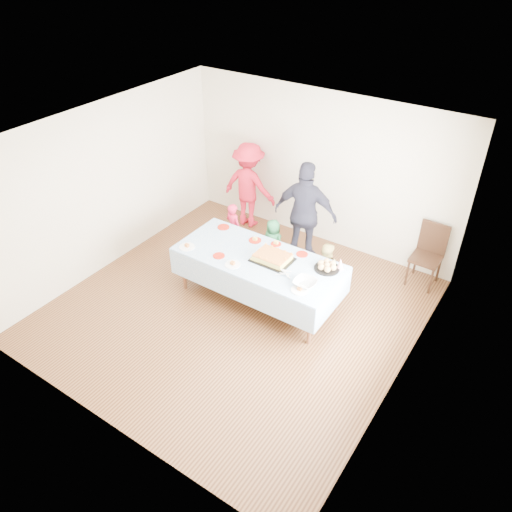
{
  "coord_description": "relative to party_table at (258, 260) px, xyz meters",
  "views": [
    {
      "loc": [
        3.45,
        -4.61,
        4.97
      ],
      "look_at": [
        0.16,
        0.3,
        0.87
      ],
      "focal_mm": 35.0,
      "sensor_mm": 36.0,
      "label": 1
    }
  ],
  "objects": [
    {
      "name": "punch_bowl",
      "position": [
        0.89,
        -0.2,
        0.09
      ],
      "size": [
        0.31,
        0.31,
        0.08
      ],
      "primitive_type": "imported",
      "color": "silver",
      "rests_on": "party_table"
    },
    {
      "name": "plate_red_far_a",
      "position": [
        -0.93,
        0.39,
        0.06
      ],
      "size": [
        0.2,
        0.2,
        0.01
      ],
      "primitive_type": "cylinder",
      "color": "#B81B0D",
      "rests_on": "party_table"
    },
    {
      "name": "toddler_left",
      "position": [
        -1.08,
        0.86,
        -0.25
      ],
      "size": [
        0.39,
        0.3,
        0.94
      ],
      "primitive_type": "imported",
      "rotation": [
        0.0,
        0.0,
        2.89
      ],
      "color": "red",
      "rests_on": "ground"
    },
    {
      "name": "plate_red_far_c",
      "position": [
        0.03,
        0.44,
        0.06
      ],
      "size": [
        0.16,
        0.16,
        0.01
      ],
      "primitive_type": "cylinder",
      "color": "#B81B0D",
      "rests_on": "party_table"
    },
    {
      "name": "plate_white_right",
      "position": [
        0.89,
        -0.34,
        0.06
      ],
      "size": [
        0.23,
        0.23,
        0.01
      ],
      "primitive_type": "cylinder",
      "color": "white",
      "rests_on": "party_table"
    },
    {
      "name": "room_walls",
      "position": [
        -0.08,
        -0.39,
        1.05
      ],
      "size": [
        5.04,
        5.04,
        2.72
      ],
      "color": "beige",
      "rests_on": "ground"
    },
    {
      "name": "party_table",
      "position": [
        0.0,
        0.0,
        0.0
      ],
      "size": [
        2.5,
        1.1,
        0.78
      ],
      "color": "brown",
      "rests_on": "ground"
    },
    {
      "name": "fork_pile",
      "position": [
        0.55,
        -0.15,
        0.09
      ],
      "size": [
        0.24,
        0.18,
        0.07
      ],
      "primitive_type": null,
      "color": "white",
      "rests_on": "party_table"
    },
    {
      "name": "birthday_cake",
      "position": [
        0.21,
        0.05,
        0.1
      ],
      "size": [
        0.57,
        0.44,
        0.1
      ],
      "color": "black",
      "rests_on": "party_table"
    },
    {
      "name": "plate_white_left",
      "position": [
        -1.05,
        -0.38,
        0.06
      ],
      "size": [
        0.24,
        0.24,
        0.01
      ],
      "primitive_type": "cylinder",
      "color": "white",
      "rests_on": "party_table"
    },
    {
      "name": "toddler_mid",
      "position": [
        -0.33,
        0.94,
        -0.31
      ],
      "size": [
        0.43,
        0.31,
        0.83
      ],
      "primitive_type": "imported",
      "rotation": [
        0.0,
        0.0,
        3.04
      ],
      "color": "#236B3A",
      "rests_on": "ground"
    },
    {
      "name": "rolls_tray",
      "position": [
        0.97,
        0.3,
        0.1
      ],
      "size": [
        0.37,
        0.37,
        0.11
      ],
      "color": "black",
      "rests_on": "party_table"
    },
    {
      "name": "dining_chair",
      "position": [
        1.97,
        1.89,
        -0.15
      ],
      "size": [
        0.45,
        0.45,
        1.03
      ],
      "rotation": [
        0.0,
        0.0,
        -0.01
      ],
      "color": "black",
      "rests_on": "ground"
    },
    {
      "name": "adult_left",
      "position": [
        -1.41,
        1.8,
        0.08
      ],
      "size": [
        1.08,
        0.66,
        1.62
      ],
      "primitive_type": "imported",
      "rotation": [
        0.0,
        0.0,
        3.2
      ],
      "color": "red",
      "rests_on": "ground"
    },
    {
      "name": "plate_red_near",
      "position": [
        -0.5,
        -0.3,
        0.06
      ],
      "size": [
        0.18,
        0.18,
        0.01
      ],
      "primitive_type": "cylinder",
      "color": "#B81B0D",
      "rests_on": "party_table"
    },
    {
      "name": "plate_white_mid",
      "position": [
        -0.2,
        -0.36,
        0.06
      ],
      "size": [
        0.23,
        0.23,
        0.01
      ],
      "primitive_type": "cylinder",
      "color": "white",
      "rests_on": "party_table"
    },
    {
      "name": "toddler_right",
      "position": [
        0.77,
        0.68,
        -0.27
      ],
      "size": [
        0.52,
        0.45,
        0.92
      ],
      "primitive_type": "imported",
      "rotation": [
        0.0,
        0.0,
        3.39
      ],
      "color": "tan",
      "rests_on": "ground"
    },
    {
      "name": "plate_red_far_d",
      "position": [
        0.5,
        0.42,
        0.06
      ],
      "size": [
        0.18,
        0.18,
        0.01
      ],
      "primitive_type": "cylinder",
      "color": "#B81B0D",
      "rests_on": "party_table"
    },
    {
      "name": "ground",
      "position": [
        -0.13,
        -0.4,
        -0.72
      ],
      "size": [
        5.0,
        5.0,
        0.0
      ],
      "primitive_type": "plane",
      "color": "#402312",
      "rests_on": "ground"
    },
    {
      "name": "adult_right",
      "position": [
        0.05,
        1.31,
        0.18
      ],
      "size": [
        1.12,
        0.62,
        1.8
      ],
      "primitive_type": "imported",
      "rotation": [
        0.0,
        0.0,
        3.32
      ],
      "color": "#2A2A39",
      "rests_on": "ground"
    },
    {
      "name": "plate_red_far_b",
      "position": [
        -0.29,
        0.35,
        0.06
      ],
      "size": [
        0.2,
        0.2,
        0.01
      ],
      "primitive_type": "cylinder",
      "color": "#B81B0D",
      "rests_on": "party_table"
    },
    {
      "name": "party_hat",
      "position": [
        1.12,
        0.42,
        0.14
      ],
      "size": [
        0.1,
        0.1,
        0.17
      ],
      "primitive_type": "cone",
      "color": "white",
      "rests_on": "party_table"
    }
  ]
}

